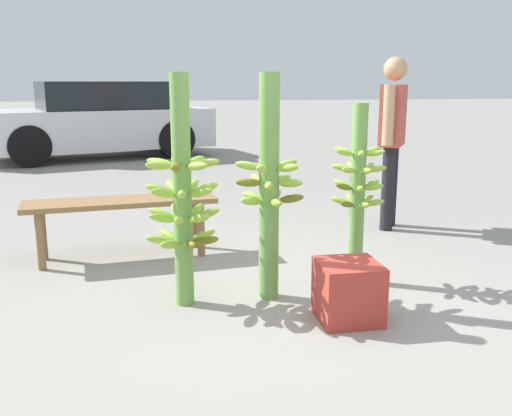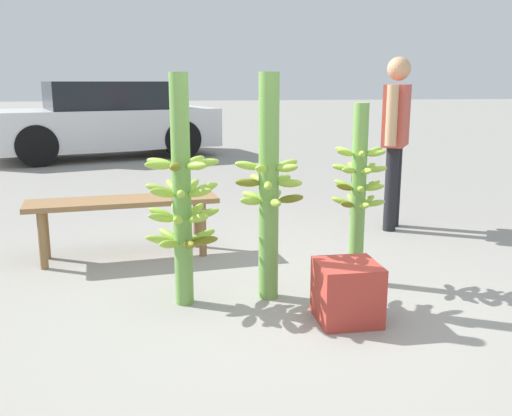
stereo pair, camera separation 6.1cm
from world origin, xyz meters
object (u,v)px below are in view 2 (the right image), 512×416
Objects in this scene: banana_stalk_left at (182,196)px; banana_stalk_right at (358,190)px; market_bench at (123,208)px; produce_crate at (347,292)px; parked_car at (105,120)px; vendor_person at (396,129)px; banana_stalk_center at (269,188)px.

banana_stalk_left is 1.15× the size of banana_stalk_right.
produce_crate is at bearing -53.96° from market_bench.
parked_car reaches higher than market_bench.
banana_stalk_left reaches higher than produce_crate.
vendor_person is at bearing 5.73° from market_bench.
produce_crate is (0.39, -0.44, -0.56)m from banana_stalk_center.
banana_stalk_right reaches higher than market_bench.
banana_stalk_left reaches higher than market_bench.
banana_stalk_right is (1.21, 0.20, -0.03)m from banana_stalk_left.
parked_car reaches higher than banana_stalk_right.
banana_stalk_left is 2.62m from vendor_person.
banana_stalk_left is at bearing 171.92° from parked_car.
market_bench is at bearing 112.04° from banana_stalk_left.
vendor_person is at bearing 46.56° from banana_stalk_center.
vendor_person is 2.61m from market_bench.
banana_stalk_left is 4.08× the size of produce_crate.
banana_stalk_left is 1.19m from market_bench.
banana_stalk_center is at bearing 175.98° from parked_car.
banana_stalk_center is 4.09× the size of produce_crate.
parked_car is at bearing 104.56° from produce_crate.
vendor_person is (1.51, 1.59, 0.22)m from banana_stalk_center.
vendor_person is 2.45m from produce_crate.
banana_stalk_left reaches higher than banana_stalk_right.
parked_car is (-2.35, 7.37, 0.02)m from banana_stalk_right.
vendor_person is (0.85, 1.41, 0.29)m from banana_stalk_right.
vendor_person is at bearing -168.42° from parked_car.
banana_stalk_right reaches higher than produce_crate.
banana_stalk_center reaches higher than parked_car.
market_bench is 6.54m from parked_car.
vendor_person is 0.37× the size of parked_car.
banana_stalk_right is 7.73m from parked_car.
produce_crate is at bearing 177.94° from parked_car.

